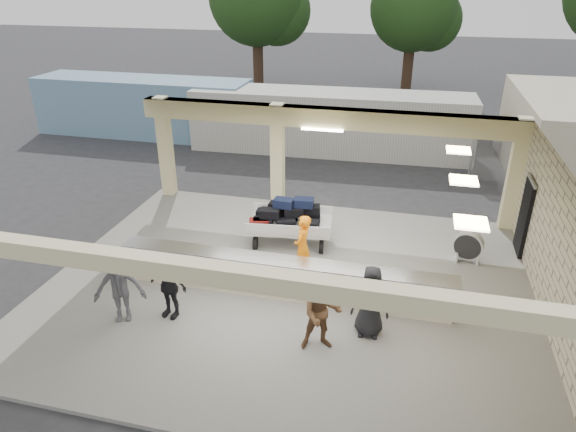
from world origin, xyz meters
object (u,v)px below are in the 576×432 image
(passenger_a, at_px, (322,313))
(passenger_c, at_px, (119,287))
(luggage_cart, at_px, (288,219))
(passenger_b, at_px, (168,286))
(car_white_a, at_px, (551,141))
(car_dark, at_px, (469,127))
(baggage_counter, at_px, (282,278))
(container_white, at_px, (330,122))
(passenger_d, at_px, (370,302))
(baggage_handler, at_px, (302,247))
(container_blue, at_px, (144,107))
(drum_fan, at_px, (468,246))

(passenger_a, xyz_separation_m, passenger_c, (-4.52, -0.16, 0.03))
(luggage_cart, xyz_separation_m, passenger_b, (-1.77, -4.08, 0.05))
(car_white_a, bearing_deg, car_dark, 80.43)
(baggage_counter, distance_m, car_dark, 15.46)
(passenger_b, distance_m, container_white, 13.17)
(passenger_b, relative_size, car_dark, 0.36)
(passenger_c, bearing_deg, baggage_counter, 8.44)
(passenger_c, distance_m, passenger_d, 5.51)
(passenger_a, bearing_deg, car_dark, 59.50)
(luggage_cart, height_order, passenger_a, passenger_a)
(baggage_handler, height_order, car_dark, baggage_handler)
(baggage_counter, bearing_deg, passenger_d, -24.26)
(baggage_counter, xyz_separation_m, car_dark, (5.30, 14.53, 0.14))
(luggage_cart, distance_m, container_blue, 13.49)
(passenger_b, distance_m, passenger_c, 1.06)
(car_white_a, distance_m, car_dark, 3.52)
(passenger_a, distance_m, car_dark, 16.70)
(passenger_c, bearing_deg, luggage_cart, 37.62)
(car_dark, bearing_deg, passenger_c, 160.55)
(passenger_d, bearing_deg, drum_fan, 55.61)
(passenger_a, xyz_separation_m, car_dark, (4.03, 16.20, -0.23))
(passenger_b, height_order, passenger_c, passenger_c)
(baggage_counter, distance_m, passenger_a, 2.14)
(baggage_counter, distance_m, passenger_b, 2.70)
(passenger_d, bearing_deg, luggage_cart, 123.43)
(luggage_cart, height_order, passenger_b, passenger_b)
(baggage_counter, xyz_separation_m, car_white_a, (8.60, 13.32, 0.07))
(baggage_handler, relative_size, passenger_c, 0.98)
(container_white, bearing_deg, passenger_a, -82.85)
(passenger_d, distance_m, car_white_a, 15.68)
(car_white_a, xyz_separation_m, container_blue, (-18.69, -1.16, 0.70))
(drum_fan, bearing_deg, car_dark, 101.51)
(baggage_handler, bearing_deg, baggage_counter, -9.04)
(passenger_b, height_order, container_blue, container_blue)
(car_white_a, height_order, car_dark, car_dark)
(baggage_handler, height_order, container_white, container_white)
(baggage_counter, height_order, baggage_handler, baggage_handler)
(baggage_counter, xyz_separation_m, passenger_c, (-3.25, -1.84, 0.40))
(drum_fan, relative_size, passenger_b, 0.56)
(passenger_a, relative_size, container_blue, 0.16)
(passenger_b, xyz_separation_m, passenger_c, (-0.97, -0.43, 0.09))
(passenger_c, bearing_deg, container_blue, 94.93)
(container_white, bearing_deg, baggage_handler, -85.79)
(baggage_handler, height_order, passenger_b, baggage_handler)
(passenger_a, xyz_separation_m, container_blue, (-11.36, 13.84, 0.40))
(drum_fan, bearing_deg, passenger_b, -132.82)
(luggage_cart, relative_size, passenger_b, 1.58)
(passenger_b, xyz_separation_m, car_dark, (7.59, 15.94, -0.17))
(passenger_c, bearing_deg, passenger_a, -19.01)
(passenger_b, distance_m, passenger_d, 4.50)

